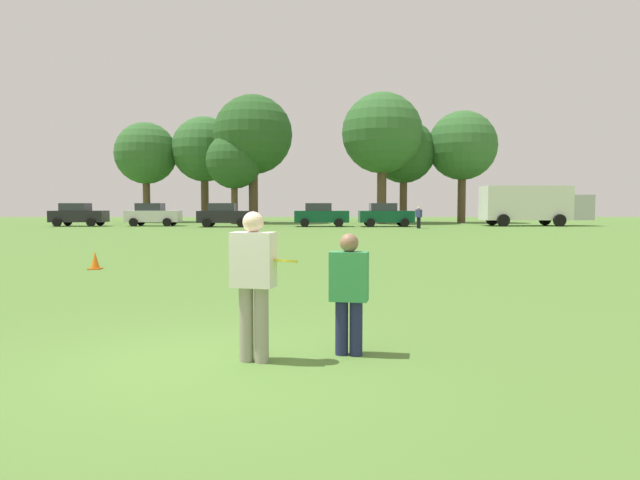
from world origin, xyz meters
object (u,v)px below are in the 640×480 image
parked_car_mid_left (153,214)px  parked_car_mid_right (321,215)px  parked_car_near_left (78,214)px  player_thrower (253,278)px  player_defender (349,288)px  traffic_cone (95,261)px  parked_car_near_right (385,215)px  box_truck (533,204)px  bystander_sideline_watcher (419,216)px  parked_car_center (225,215)px  frisbee (286,261)px

parked_car_mid_left → parked_car_mid_right: (13.39, -1.25, 0.00)m
parked_car_near_left → parked_car_mid_right: bearing=-2.7°
parked_car_near_left → parked_car_mid_left: same height
parked_car_near_left → parked_car_mid_left: 5.80m
player_thrower → player_defender: 1.13m
traffic_cone → parked_car_mid_left: (-6.98, 30.02, 0.69)m
parked_car_near_left → parked_car_mid_right: same height
parked_car_near_right → box_truck: size_ratio=0.50×
parked_car_near_left → parked_car_mid_right: size_ratio=1.00×
bystander_sideline_watcher → parked_car_mid_right: bearing=153.7°
parked_car_mid_left → parked_car_center: same height
parked_car_mid_left → parked_car_near_right: same height
parked_car_center → box_truck: 24.46m
frisbee → bystander_sideline_watcher: bystander_sideline_watcher is taller
parked_car_mid_right → parked_car_near_right: bearing=-1.0°
parked_car_center → box_truck: size_ratio=0.50×
parked_car_near_right → parked_car_near_left: bearing=177.6°
parked_car_near_left → parked_car_near_right: bearing=-2.4°
frisbee → parked_car_near_right: 38.22m
parked_car_mid_right → frisbee: bearing=-91.1°
box_truck → bystander_sideline_watcher: box_truck is taller
player_defender → frisbee: bearing=-158.9°
player_defender → traffic_cone: size_ratio=2.99×
parked_car_mid_right → box_truck: 17.09m
bystander_sideline_watcher → parked_car_mid_left: bearing=167.0°
parked_car_near_left → box_truck: box_truck is taller
parked_car_center → box_truck: box_truck is taller
traffic_cone → parked_car_mid_left: bearing=103.1°
traffic_cone → parked_car_near_right: parked_car_near_right is taller
traffic_cone → player_thrower: bearing=-59.8°
bystander_sideline_watcher → parked_car_center: bearing=168.5°
frisbee → box_truck: bearing=65.6°
player_thrower → bystander_sideline_watcher: size_ratio=1.08×
parked_car_center → traffic_cone: bearing=-88.1°
player_thrower → bystander_sideline_watcher: (8.11, 34.40, -0.07)m
player_thrower → box_truck: 43.14m
player_thrower → frisbee: 0.41m
player_thrower → parked_car_mid_right: bearing=88.3°
player_defender → box_truck: (17.05, 38.86, 0.95)m
frisbee → parked_car_center: parked_car_center is taller
parked_car_mid_right → box_truck: bearing=4.3°
player_defender → bystander_sideline_watcher: (7.03, 34.12, 0.09)m
parked_car_mid_left → parked_car_near_right: size_ratio=1.00×
parked_car_center → bystander_sideline_watcher: parked_car_center is taller
traffic_cone → box_truck: 38.13m
bystander_sideline_watcher → parked_car_near_left: bearing=170.5°
traffic_cone → parked_car_near_left: 32.32m
player_defender → parked_car_mid_left: size_ratio=0.34×
player_defender → frisbee: (-0.72, -0.28, 0.34)m
bystander_sideline_watcher → player_thrower: bearing=-103.3°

